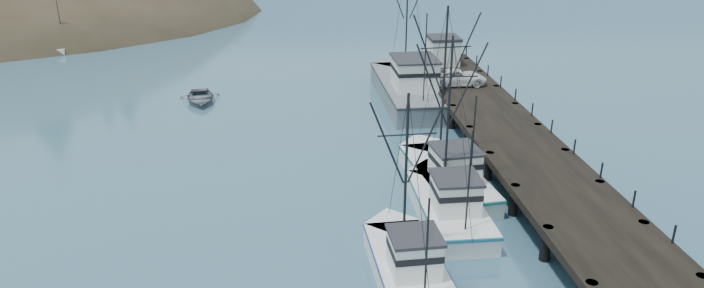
{
  "coord_description": "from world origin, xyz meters",
  "views": [
    {
      "loc": [
        -1.5,
        -26.32,
        18.07
      ],
      "look_at": [
        2.29,
        12.15,
        2.5
      ],
      "focal_mm": 32.0,
      "sensor_mm": 36.0,
      "label": 1
    }
  ],
  "objects_px": {
    "work_vessel": "(408,87)",
    "trawler_near": "(447,204)",
    "trawler_far": "(445,173)",
    "pickup_truck": "(457,77)",
    "pier_shed": "(443,50)",
    "pier": "(503,129)",
    "trawler_mid": "(407,264)",
    "motorboat": "(200,102)"
  },
  "relations": [
    {
      "from": "trawler_mid",
      "to": "work_vessel",
      "type": "relative_size",
      "value": 0.56
    },
    {
      "from": "trawler_near",
      "to": "trawler_far",
      "type": "bearing_deg",
      "value": 78.72
    },
    {
      "from": "pier_shed",
      "to": "pickup_truck",
      "type": "height_order",
      "value": "pier_shed"
    },
    {
      "from": "trawler_near",
      "to": "pickup_truck",
      "type": "distance_m",
      "value": 21.21
    },
    {
      "from": "trawler_near",
      "to": "pier_shed",
      "type": "xyz_separation_m",
      "value": [
        6.18,
        27.74,
        2.6
      ]
    },
    {
      "from": "work_vessel",
      "to": "pier_shed",
      "type": "relative_size",
      "value": 5.45
    },
    {
      "from": "pier",
      "to": "trawler_near",
      "type": "distance_m",
      "value": 11.78
    },
    {
      "from": "pier_shed",
      "to": "pickup_truck",
      "type": "distance_m",
      "value": 7.46
    },
    {
      "from": "trawler_near",
      "to": "trawler_mid",
      "type": "relative_size",
      "value": 1.13
    },
    {
      "from": "trawler_near",
      "to": "trawler_far",
      "type": "xyz_separation_m",
      "value": [
        0.85,
        4.27,
        0.0
      ]
    },
    {
      "from": "pier",
      "to": "trawler_far",
      "type": "xyz_separation_m",
      "value": [
        -5.72,
        -5.47,
        -0.87
      ]
    },
    {
      "from": "pier",
      "to": "pier_shed",
      "type": "xyz_separation_m",
      "value": [
        -0.39,
        18.0,
        1.73
      ]
    },
    {
      "from": "trawler_far",
      "to": "motorboat",
      "type": "height_order",
      "value": "trawler_far"
    },
    {
      "from": "work_vessel",
      "to": "motorboat",
      "type": "distance_m",
      "value": 19.37
    },
    {
      "from": "trawler_mid",
      "to": "trawler_far",
      "type": "distance_m",
      "value": 11.36
    },
    {
      "from": "pier_shed",
      "to": "motorboat",
      "type": "height_order",
      "value": "pier_shed"
    },
    {
      "from": "trawler_far",
      "to": "pickup_truck",
      "type": "relative_size",
      "value": 2.31
    },
    {
      "from": "trawler_near",
      "to": "pier_shed",
      "type": "height_order",
      "value": "trawler_near"
    },
    {
      "from": "pier",
      "to": "trawler_far",
      "type": "bearing_deg",
      "value": -136.26
    },
    {
      "from": "pier",
      "to": "work_vessel",
      "type": "distance_m",
      "value": 13.86
    },
    {
      "from": "pier_shed",
      "to": "pier",
      "type": "bearing_deg",
      "value": -88.77
    },
    {
      "from": "trawler_far",
      "to": "pier_shed",
      "type": "distance_m",
      "value": 24.21
    },
    {
      "from": "pier",
      "to": "work_vessel",
      "type": "xyz_separation_m",
      "value": [
        -4.78,
        13.0,
        -0.46
      ]
    },
    {
      "from": "trawler_mid",
      "to": "pickup_truck",
      "type": "relative_size",
      "value": 1.89
    },
    {
      "from": "pickup_truck",
      "to": "motorboat",
      "type": "relative_size",
      "value": 0.98
    },
    {
      "from": "work_vessel",
      "to": "motorboat",
      "type": "bearing_deg",
      "value": 176.68
    },
    {
      "from": "trawler_far",
      "to": "pier_shed",
      "type": "height_order",
      "value": "trawler_far"
    },
    {
      "from": "motorboat",
      "to": "pier",
      "type": "bearing_deg",
      "value": -38.86
    },
    {
      "from": "trawler_near",
      "to": "work_vessel",
      "type": "height_order",
      "value": "work_vessel"
    },
    {
      "from": "pier",
      "to": "motorboat",
      "type": "height_order",
      "value": "pier"
    },
    {
      "from": "pier_shed",
      "to": "motorboat",
      "type": "bearing_deg",
      "value": -170.7
    },
    {
      "from": "work_vessel",
      "to": "trawler_near",
      "type": "bearing_deg",
      "value": -94.51
    },
    {
      "from": "trawler_mid",
      "to": "pier_shed",
      "type": "relative_size",
      "value": 3.07
    },
    {
      "from": "pier",
      "to": "motorboat",
      "type": "relative_size",
      "value": 8.3
    },
    {
      "from": "trawler_near",
      "to": "pickup_truck",
      "type": "height_order",
      "value": "trawler_near"
    },
    {
      "from": "trawler_mid",
      "to": "work_vessel",
      "type": "bearing_deg",
      "value": 79.49
    },
    {
      "from": "pier",
      "to": "trawler_near",
      "type": "relative_size",
      "value": 3.98
    },
    {
      "from": "pier",
      "to": "pier_shed",
      "type": "distance_m",
      "value": 18.09
    },
    {
      "from": "trawler_mid",
      "to": "pier_shed",
      "type": "xyz_separation_m",
      "value": [
        9.76,
        33.93,
        2.6
      ]
    },
    {
      "from": "trawler_mid",
      "to": "work_vessel",
      "type": "height_order",
      "value": "work_vessel"
    },
    {
      "from": "work_vessel",
      "to": "pickup_truck",
      "type": "height_order",
      "value": "work_vessel"
    },
    {
      "from": "trawler_near",
      "to": "trawler_mid",
      "type": "height_order",
      "value": "trawler_near"
    }
  ]
}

